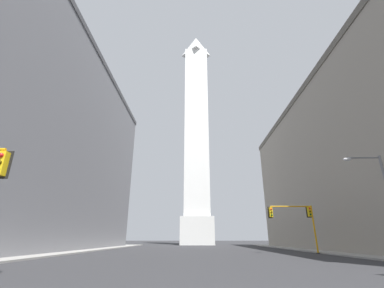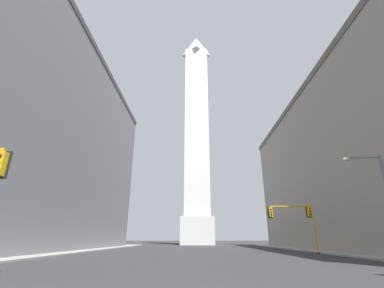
{
  "view_description": "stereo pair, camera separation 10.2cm",
  "coord_description": "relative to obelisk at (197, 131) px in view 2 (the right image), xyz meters",
  "views": [
    {
      "loc": [
        -0.42,
        -2.95,
        1.6
      ],
      "look_at": [
        -0.98,
        40.24,
        17.52
      ],
      "focal_mm": 24.0,
      "sensor_mm": 36.0,
      "label": 1
    },
    {
      "loc": [
        -0.31,
        -2.95,
        1.6
      ],
      "look_at": [
        -0.98,
        40.24,
        17.52
      ],
      "focal_mm": 24.0,
      "sensor_mm": 36.0,
      "label": 2
    }
  ],
  "objects": [
    {
      "name": "sidewalk_left",
      "position": [
        -16.09,
        -43.87,
        -32.08
      ],
      "size": [
        5.0,
        82.26,
        0.15
      ],
      "primitive_type": "cube",
      "color": "gray",
      "rests_on": "ground_plane"
    },
    {
      "name": "sidewalk_right",
      "position": [
        16.09,
        -43.87,
        -32.08
      ],
      "size": [
        5.0,
        82.26,
        0.15
      ],
      "primitive_type": "cube",
      "color": "gray",
      "rests_on": "ground_plane"
    },
    {
      "name": "building_left",
      "position": [
        -28.43,
        -37.59,
        -17.01
      ],
      "size": [
        25.21,
        54.17,
        30.27
      ],
      "color": "slate",
      "rests_on": "ground_plane"
    },
    {
      "name": "obelisk",
      "position": [
        0.0,
        0.0,
        0.0
      ],
      "size": [
        8.71,
        8.71,
        67.62
      ],
      "color": "silver",
      "rests_on": "ground_plane"
    },
    {
      "name": "traffic_light_mid_right",
      "position": [
        11.45,
        -40.42,
        -28.15
      ],
      "size": [
        5.29,
        0.52,
        5.25
      ],
      "color": "orange",
      "rests_on": "ground_plane"
    },
    {
      "name": "street_lamp",
      "position": [
        13.33,
        -52.41,
        -27.45
      ],
      "size": [
        2.91,
        0.36,
        7.6
      ],
      "color": "slate",
      "rests_on": "ground_plane"
    }
  ]
}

